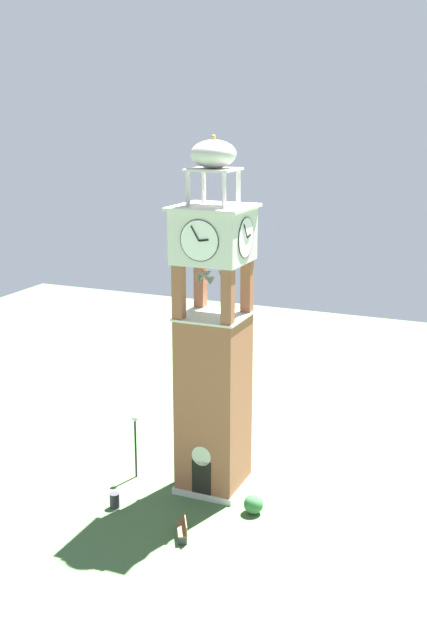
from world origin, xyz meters
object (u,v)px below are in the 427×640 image
clock_tower (213,352)px  lamp_post (135,434)px  park_bench (183,528)px  trash_bin (115,500)px

clock_tower → lamp_post: clock_tower is taller
park_bench → trash_bin: (-4.57, 1.20, -0.08)m
clock_tower → lamp_post: (-4.53, -0.68, -5.23)m
clock_tower → park_bench: 9.19m
lamp_post → clock_tower: bearing=8.5°
park_bench → lamp_post: (-5.23, 4.75, 2.15)m
park_bench → lamp_post: size_ratio=0.43×
clock_tower → park_bench: clock_tower is taller
clock_tower → park_bench: bearing=-82.7°
lamp_post → park_bench: bearing=-42.3°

